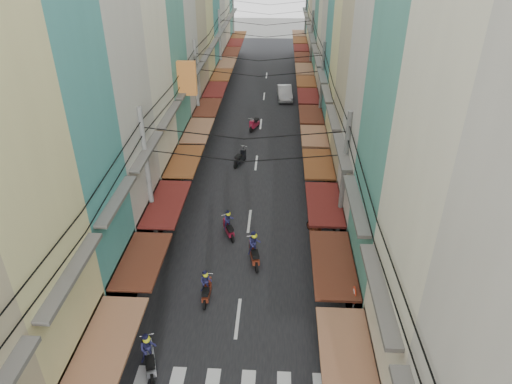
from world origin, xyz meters
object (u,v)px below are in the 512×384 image
(white_car, at_px, (285,99))
(bicycle, at_px, (371,326))
(market_umbrella, at_px, (403,309))
(traffic_sign, at_px, (353,304))

(white_car, distance_m, bicycle, 31.63)
(market_umbrella, bearing_deg, bicycle, 132.62)
(white_car, xyz_separation_m, traffic_sign, (2.61, -32.60, 2.37))
(market_umbrella, relative_size, traffic_sign, 0.70)
(bicycle, height_order, market_umbrella, market_umbrella)
(bicycle, xyz_separation_m, market_umbrella, (0.90, -0.98, 1.98))
(market_umbrella, bearing_deg, traffic_sign, -173.93)
(market_umbrella, distance_m, traffic_sign, 2.14)
(white_car, height_order, traffic_sign, traffic_sign)
(traffic_sign, bearing_deg, market_umbrella, 6.07)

